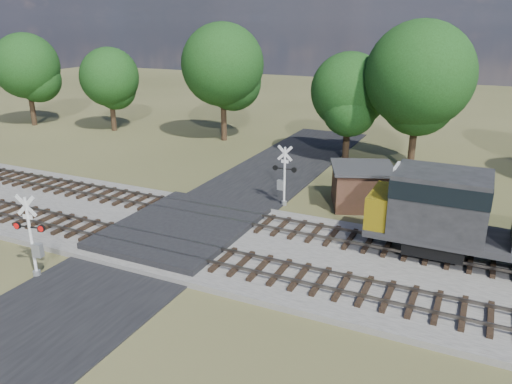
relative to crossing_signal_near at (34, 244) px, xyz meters
The scene contains 10 objects.
ground 7.64m from the crossing_signal_near, 62.46° to the left, with size 160.00×160.00×0.00m, color #444625.
ballast_bed 15.28m from the crossing_signal_near, 27.85° to the left, with size 140.00×10.00×0.30m, color gray.
road 7.63m from the crossing_signal_near, 62.46° to the left, with size 7.00×60.00×0.08m, color black.
crossing_panel 8.02m from the crossing_signal_near, 64.14° to the left, with size 7.00×9.00×0.62m, color #262628.
track_near 8.12m from the crossing_signal_near, 35.04° to the left, with size 140.00×2.60×0.33m.
track_far 11.71m from the crossing_signal_near, 55.64° to the left, with size 140.00×2.60×0.33m.
crossing_signal_near is the anchor object (origin of this frame).
crossing_signal_far 15.40m from the crossing_signal_near, 63.64° to the left, with size 1.62×0.35×4.02m.
equipment_shed 19.59m from the crossing_signal_near, 54.17° to the left, with size 5.05×5.05×2.66m.
treeline 28.55m from the crossing_signal_near, 68.73° to the left, with size 83.14×11.32×11.60m.
Camera 1 is at (14.82, -21.20, 11.58)m, focal length 35.00 mm.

